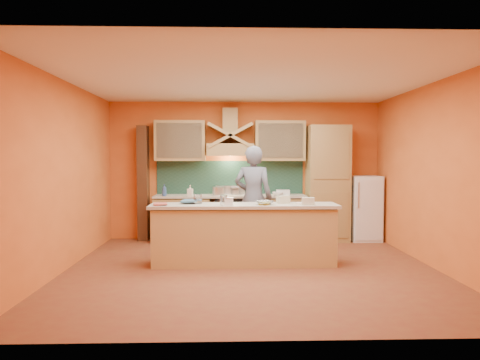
{
  "coord_description": "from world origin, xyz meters",
  "views": [
    {
      "loc": [
        -0.36,
        -6.29,
        1.67
      ],
      "look_at": [
        -0.14,
        0.9,
        1.29
      ],
      "focal_mm": 32.0,
      "sensor_mm": 36.0,
      "label": 1
    }
  ],
  "objects_px": {
    "stove": "(230,218)",
    "mixing_bowl": "(264,203)",
    "fridge": "(364,208)",
    "person": "(253,198)",
    "kitchen_scale": "(229,202)"
  },
  "relations": [
    {
      "from": "stove",
      "to": "mixing_bowl",
      "type": "relative_size",
      "value": 3.49
    },
    {
      "from": "kitchen_scale",
      "to": "mixing_bowl",
      "type": "relative_size",
      "value": 0.48
    },
    {
      "from": "kitchen_scale",
      "to": "mixing_bowl",
      "type": "height_order",
      "value": "kitchen_scale"
    },
    {
      "from": "fridge",
      "to": "mixing_bowl",
      "type": "distance_m",
      "value": 2.98
    },
    {
      "from": "stove",
      "to": "kitchen_scale",
      "type": "xyz_separation_m",
      "value": [
        -0.04,
        -2.05,
        0.55
      ]
    },
    {
      "from": "stove",
      "to": "person",
      "type": "distance_m",
      "value": 1.09
    },
    {
      "from": "fridge",
      "to": "kitchen_scale",
      "type": "height_order",
      "value": "fridge"
    },
    {
      "from": "person",
      "to": "kitchen_scale",
      "type": "bearing_deg",
      "value": 83.64
    },
    {
      "from": "person",
      "to": "kitchen_scale",
      "type": "xyz_separation_m",
      "value": [
        -0.44,
        -1.17,
        0.06
      ]
    },
    {
      "from": "stove",
      "to": "person",
      "type": "bearing_deg",
      "value": -65.29
    },
    {
      "from": "kitchen_scale",
      "to": "mixing_bowl",
      "type": "distance_m",
      "value": 0.55
    },
    {
      "from": "person",
      "to": "mixing_bowl",
      "type": "height_order",
      "value": "person"
    },
    {
      "from": "mixing_bowl",
      "to": "fridge",
      "type": "bearing_deg",
      "value": 42.35
    },
    {
      "from": "kitchen_scale",
      "to": "mixing_bowl",
      "type": "xyz_separation_m",
      "value": [
        0.54,
        0.05,
        -0.02
      ]
    },
    {
      "from": "stove",
      "to": "kitchen_scale",
      "type": "height_order",
      "value": "kitchen_scale"
    }
  ]
}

